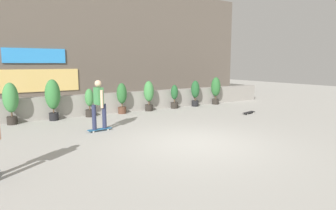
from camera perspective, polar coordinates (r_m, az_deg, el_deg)
name	(u,v)px	position (r m, az deg, el deg)	size (l,w,h in m)	color
ground_plane	(196,143)	(8.09, 5.67, -7.64)	(48.00, 48.00, 0.00)	#B2AFA8
planter_wall	(116,103)	(13.17, -10.40, 0.49)	(18.00, 0.40, 0.90)	gray
building_backdrop	(88,45)	(16.87, -15.78, 11.54)	(20.00, 2.08, 6.50)	#60564C
potted_plant_1	(11,100)	(11.79, -29.18, 0.85)	(0.53, 0.53, 1.54)	#2D2823
potted_plant_2	(53,96)	(11.93, -22.25, 1.62)	(0.57, 0.57, 1.62)	black
potted_plant_3	(89,102)	(12.29, -15.58, 0.59)	(0.36, 0.36, 1.19)	#2D2823
potted_plant_4	(122,96)	(12.75, -9.31, 1.73)	(0.45, 0.45, 1.37)	brown
potted_plant_5	(149,94)	(13.33, -3.90, 2.27)	(0.47, 0.47, 1.42)	#2D2823
potted_plant_6	(174,96)	(14.08, 1.31, 1.80)	(0.36, 0.36, 1.18)	#2D2823
potted_plant_7	(195,92)	(14.81, 5.52, 2.66)	(0.44, 0.44, 1.35)	black
potted_plant_8	(216,89)	(15.69, 9.62, 3.28)	(0.51, 0.51, 1.49)	#2D2823
skater_foreground	(99,103)	(9.53, -13.80, 0.38)	(0.82, 0.56, 1.70)	#266699
skateboard_near_camera	(249,112)	(13.13, 16.02, -1.44)	(0.82, 0.38, 0.08)	black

